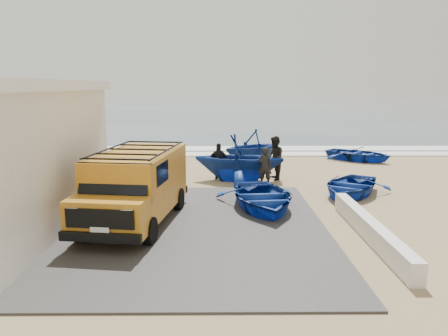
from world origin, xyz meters
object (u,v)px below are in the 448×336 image
object	(u,v)px
fisherman_front	(265,167)
fisherman_middle	(275,158)
boat_far_left	(252,147)
fisherman_back	(218,161)
boat_near_left	(262,197)
boat_far_right	(358,154)
boat_mid_left	(239,158)
van	(136,184)
parapet	(370,229)
boat_near_right	(350,186)

from	to	relation	value
fisherman_front	fisherman_middle	world-z (taller)	fisherman_middle
fisherman_front	boat_far_left	bearing A→B (deg)	-77.03
boat_far_left	fisherman_middle	distance (m)	4.22
fisherman_middle	fisherman_back	distance (m)	2.53
boat_near_left	boat_far_right	xyz separation A→B (m)	(6.35, 9.75, -0.04)
boat_mid_left	boat_far_right	distance (m)	8.71
van	fisherman_front	bearing A→B (deg)	56.38
parapet	fisherman_middle	bearing A→B (deg)	102.26
parapet	boat_near_right	xyz separation A→B (m)	(0.88, 4.85, 0.10)
boat_mid_left	fisherman_middle	bearing A→B (deg)	-74.18
parapet	boat_far_right	size ratio (longest dim) A/B	1.63
boat_far_right	fisherman_back	bearing A→B (deg)	163.29
fisherman_back	boat_near_right	bearing A→B (deg)	-41.36
fisherman_back	parapet	bearing A→B (deg)	-71.82
boat_near_left	fisherman_front	distance (m)	3.61
van	fisherman_middle	size ratio (longest dim) A/B	2.82
boat_mid_left	fisherman_front	size ratio (longest dim) A/B	2.39
parapet	van	world-z (taller)	van
parapet	fisherman_front	bearing A→B (deg)	108.70
fisherman_back	boat_far_right	bearing A→B (deg)	21.74
boat_far_left	fisherman_front	size ratio (longest dim) A/B	2.16
boat_mid_left	fisherman_back	xyz separation A→B (m)	(-0.91, 0.48, -0.22)
fisherman_middle	boat_far_left	bearing A→B (deg)	-173.40
boat_near_left	fisherman_middle	size ratio (longest dim) A/B	2.07
boat_near_right	fisherman_back	distance (m)	5.98
boat_far_right	boat_mid_left	bearing A→B (deg)	169.09
van	boat_near_right	distance (m)	8.26
fisherman_back	boat_mid_left	bearing A→B (deg)	-36.96
boat_near_left	fisherman_front	world-z (taller)	fisherman_front
parapet	fisherman_back	world-z (taller)	fisherman_back
boat_near_right	fisherman_front	size ratio (longest dim) A/B	2.23
fisherman_front	fisherman_middle	distance (m)	1.29
boat_near_left	boat_far_right	distance (m)	11.64
boat_near_left	fisherman_back	bearing A→B (deg)	100.66
boat_mid_left	boat_far_right	bearing A→B (deg)	-43.67
fisherman_middle	fisherman_back	size ratio (longest dim) A/B	1.22
boat_near_right	boat_mid_left	xyz separation A→B (m)	(-4.15, 2.68, 0.65)
fisherman_front	fisherman_middle	size ratio (longest dim) A/B	0.83
boat_near_left	boat_mid_left	xyz separation A→B (m)	(-0.59, 4.53, 0.61)
fisherman_middle	van	bearing A→B (deg)	-41.79
van	boat_far_right	xyz separation A→B (m)	(10.32, 11.21, -0.84)
boat_mid_left	boat_far_right	xyz separation A→B (m)	(6.94, 5.22, -0.65)
van	boat_mid_left	size ratio (longest dim) A/B	1.41
van	boat_far_right	size ratio (longest dim) A/B	1.50
van	boat_near_right	bearing A→B (deg)	31.55
boat_near_left	van	bearing A→B (deg)	-165.79
parapet	fisherman_back	xyz separation A→B (m)	(-4.18, 8.01, 0.53)
boat_near_left	boat_mid_left	size ratio (longest dim) A/B	1.04
boat_far_left	fisherman_front	world-z (taller)	boat_far_left
van	boat_far_left	size ratio (longest dim) A/B	1.56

